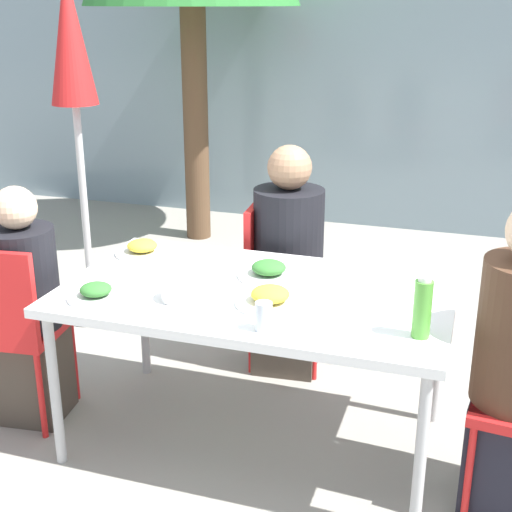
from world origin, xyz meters
TOP-DOWN VIEW (x-y plane):
  - ground_plane at (0.00, 0.00)m, footprint 24.00×24.00m
  - building_facade at (0.00, 3.52)m, footprint 10.00×0.20m
  - dining_table at (0.00, 0.00)m, footprint 1.62×0.94m
  - chair_left at (-1.10, -0.21)m, footprint 0.44×0.44m
  - person_left at (-1.06, -0.12)m, footprint 0.31×0.31m
  - chair_far at (-0.14, 0.76)m, footprint 0.43×0.43m
  - person_far at (-0.06, 0.72)m, footprint 0.36×0.36m
  - closed_umbrella at (-1.40, 0.97)m, footprint 0.36×0.36m
  - plate_0 at (0.10, -0.13)m, footprint 0.28×0.28m
  - plate_1 at (-0.66, 0.26)m, footprint 0.26×0.26m
  - plate_2 at (0.01, 0.16)m, footprint 0.27×0.27m
  - plate_3 at (-0.59, -0.29)m, footprint 0.23×0.23m
  - bottle at (0.70, -0.24)m, footprint 0.07×0.07m
  - drinking_cup at (0.15, -0.36)m, footprint 0.06×0.06m
  - salad_bowl at (-0.26, -0.19)m, footprint 0.16×0.16m

SIDE VIEW (x-z plane):
  - ground_plane at x=0.00m, z-range 0.00..0.00m
  - chair_left at x=-1.10m, z-range 0.08..0.97m
  - chair_far at x=-0.14m, z-range 0.08..0.97m
  - person_left at x=-1.06m, z-range -0.03..1.10m
  - person_far at x=-0.06m, z-range -0.04..1.17m
  - dining_table at x=0.00m, z-range 0.32..1.05m
  - plate_3 at x=-0.59m, z-range 0.72..0.79m
  - plate_1 at x=-0.66m, z-range 0.72..0.80m
  - plate_2 at x=0.01m, z-range 0.72..0.80m
  - plate_0 at x=0.10m, z-range 0.72..0.80m
  - salad_bowl at x=-0.26m, z-range 0.73..0.80m
  - drinking_cup at x=0.15m, z-range 0.73..0.84m
  - bottle at x=0.70m, z-range 0.73..0.96m
  - closed_umbrella at x=-1.40m, z-range 0.45..2.52m
  - building_facade at x=0.00m, z-range 0.00..3.00m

